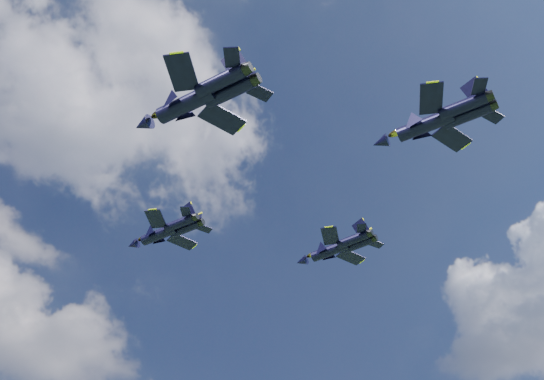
{
  "coord_description": "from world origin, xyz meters",
  "views": [
    {
      "loc": [
        -32.1,
        -56.47,
        3.14
      ],
      "look_at": [
        -7.15,
        4.48,
        61.33
      ],
      "focal_mm": 45.0,
      "sensor_mm": 36.0,
      "label": 1
    }
  ],
  "objects": [
    {
      "name": "jet_slot",
      "position": [
        5.57,
        -11.54,
        62.65
      ],
      "size": [
        12.92,
        15.01,
        3.83
      ],
      "rotation": [
        0.0,
        0.0,
        0.66
      ],
      "color": "black"
    },
    {
      "name": "jet_lead",
      "position": [
        -18.02,
        21.44,
        62.95
      ],
      "size": [
        10.86,
        12.81,
        3.25
      ],
      "rotation": [
        0.0,
        0.0,
        0.64
      ],
      "color": "black"
    },
    {
      "name": "jet_right",
      "position": [
        6.51,
        16.01,
        63.18
      ],
      "size": [
        10.68,
        13.27,
        3.31
      ],
      "rotation": [
        0.0,
        0.0,
        0.6
      ],
      "color": "black"
    },
    {
      "name": "jet_left",
      "position": [
        -22.31,
        -6.63,
        59.58
      ],
      "size": [
        13.44,
        15.82,
        4.02
      ],
      "rotation": [
        0.0,
        0.0,
        0.65
      ],
      "color": "black"
    }
  ]
}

